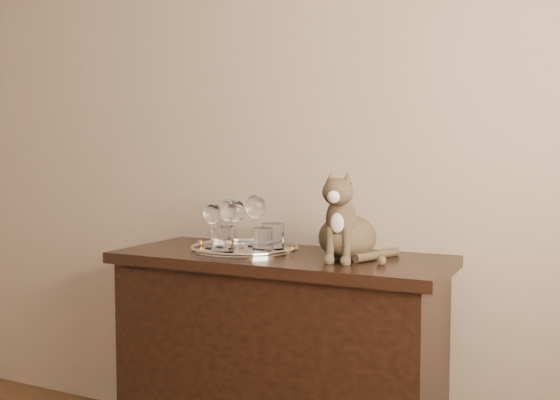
% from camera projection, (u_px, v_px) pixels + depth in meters
% --- Properties ---
extents(wall_back, '(4.00, 0.10, 2.70)m').
position_uv_depth(wall_back, '(188.00, 122.00, 2.74)').
color(wall_back, tan).
rests_on(wall_back, ground).
extents(sideboard, '(1.20, 0.50, 0.85)m').
position_uv_depth(sideboard, '(280.00, 370.00, 2.27)').
color(sideboard, black).
rests_on(sideboard, ground).
extents(tray, '(0.40, 0.40, 0.01)m').
position_uv_depth(tray, '(245.00, 250.00, 2.32)').
color(tray, silver).
rests_on(tray, sideboard).
extents(wine_glass_a, '(0.07, 0.07, 0.18)m').
position_uv_depth(wine_glass_a, '(228.00, 223.00, 2.38)').
color(wine_glass_a, white).
rests_on(wine_glass_a, tray).
extents(wine_glass_b, '(0.08, 0.08, 0.20)m').
position_uv_depth(wine_glass_b, '(256.00, 220.00, 2.37)').
color(wine_glass_b, white).
rests_on(wine_glass_b, tray).
extents(wine_glass_c, '(0.07, 0.07, 0.17)m').
position_uv_depth(wine_glass_c, '(212.00, 225.00, 2.31)').
color(wine_glass_c, silver).
rests_on(wine_glass_c, tray).
extents(wine_glass_d, '(0.07, 0.07, 0.18)m').
position_uv_depth(wine_glass_d, '(236.00, 224.00, 2.34)').
color(wine_glass_d, white).
rests_on(wine_glass_d, tray).
extents(tumbler_a, '(0.08, 0.08, 0.09)m').
position_uv_depth(tumbler_a, '(263.00, 240.00, 2.24)').
color(tumbler_a, white).
rests_on(tumbler_a, tray).
extents(tumbler_b, '(0.08, 0.08, 0.09)m').
position_uv_depth(tumbler_b, '(223.00, 239.00, 2.23)').
color(tumbler_b, silver).
rests_on(tumbler_b, tray).
extents(tumbler_c, '(0.09, 0.09, 0.10)m').
position_uv_depth(tumbler_c, '(273.00, 236.00, 2.30)').
color(tumbler_c, silver).
rests_on(tumbler_c, tray).
extents(cat, '(0.32, 0.30, 0.30)m').
position_uv_depth(cat, '(348.00, 215.00, 2.12)').
color(cat, '#4E3B2E').
rests_on(cat, sideboard).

